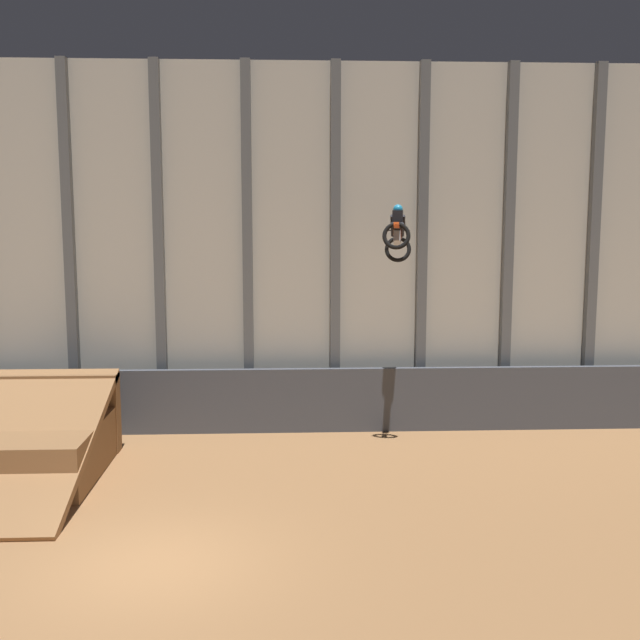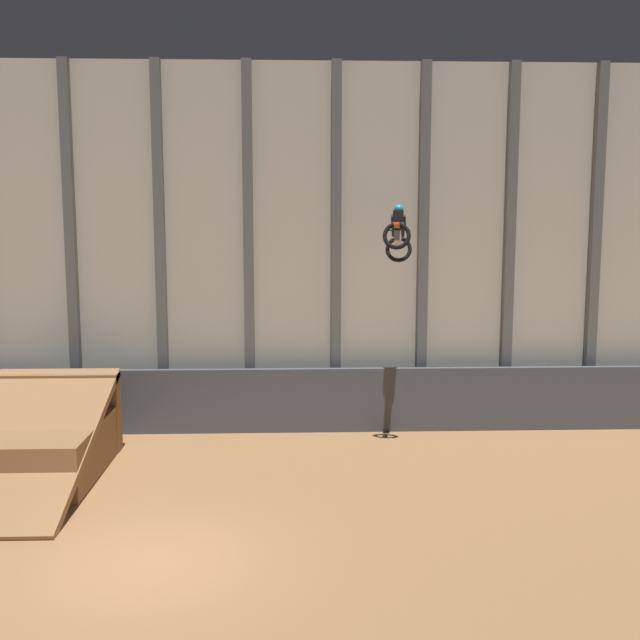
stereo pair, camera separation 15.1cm
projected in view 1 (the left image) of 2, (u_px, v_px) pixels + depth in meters
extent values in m
plane|color=#996B42|center=(154.00, 565.00, 13.29)|extent=(60.00, 60.00, 0.00)
cube|color=beige|center=(204.00, 248.00, 21.67)|extent=(32.00, 0.12, 10.56)
cube|color=slate|center=(69.00, 249.00, 21.31)|extent=(0.28, 0.28, 10.56)
cube|color=slate|center=(159.00, 249.00, 21.42)|extent=(0.28, 0.28, 10.56)
cube|color=slate|center=(248.00, 249.00, 21.53)|extent=(0.28, 0.28, 10.56)
cube|color=slate|center=(335.00, 248.00, 21.64)|extent=(0.28, 0.28, 10.56)
cube|color=slate|center=(422.00, 248.00, 21.76)|extent=(0.28, 0.28, 10.56)
cube|color=slate|center=(508.00, 248.00, 21.87)|extent=(0.28, 0.28, 10.56)
cube|color=slate|center=(593.00, 248.00, 21.98)|extent=(0.28, 0.28, 10.56)
cube|color=#474C56|center=(204.00, 401.00, 21.45)|extent=(31.36, 0.20, 1.86)
cube|color=olive|center=(37.00, 450.00, 17.92)|extent=(3.05, 4.12, 1.26)
cube|color=olive|center=(59.00, 413.00, 19.66)|extent=(3.12, 0.50, 2.10)
cube|color=#996B42|center=(23.00, 443.00, 17.00)|extent=(3.12, 5.95, 2.29)
torus|color=black|center=(398.00, 249.00, 20.73)|extent=(0.77, 0.44, 0.73)
torus|color=black|center=(396.00, 236.00, 19.36)|extent=(0.77, 0.44, 0.73)
cube|color=#B7B7BC|center=(397.00, 238.00, 20.01)|extent=(0.28, 0.60, 0.42)
cube|color=#E54C19|center=(398.00, 232.00, 20.21)|extent=(0.28, 0.52, 0.35)
cube|color=black|center=(397.00, 228.00, 19.82)|extent=(0.26, 0.59, 0.27)
cube|color=#E54C19|center=(396.00, 225.00, 19.30)|extent=(0.20, 0.38, 0.16)
cylinder|color=#B7B7BC|center=(398.00, 239.00, 20.59)|extent=(0.12, 0.39, 0.47)
cylinder|color=black|center=(398.00, 230.00, 20.59)|extent=(0.66, 0.11, 0.04)
cube|color=black|center=(398.00, 220.00, 20.06)|extent=(0.31, 0.24, 0.50)
sphere|color=#2393CC|center=(398.00, 209.00, 20.21)|extent=(0.31, 0.36, 0.32)
cylinder|color=black|center=(393.00, 230.00, 20.09)|extent=(0.17, 0.36, 0.40)
cylinder|color=black|center=(402.00, 230.00, 20.06)|extent=(0.17, 0.36, 0.40)
cylinder|color=black|center=(392.00, 221.00, 20.32)|extent=(0.16, 0.47, 0.37)
cylinder|color=black|center=(404.00, 221.00, 20.27)|extent=(0.16, 0.47, 0.37)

